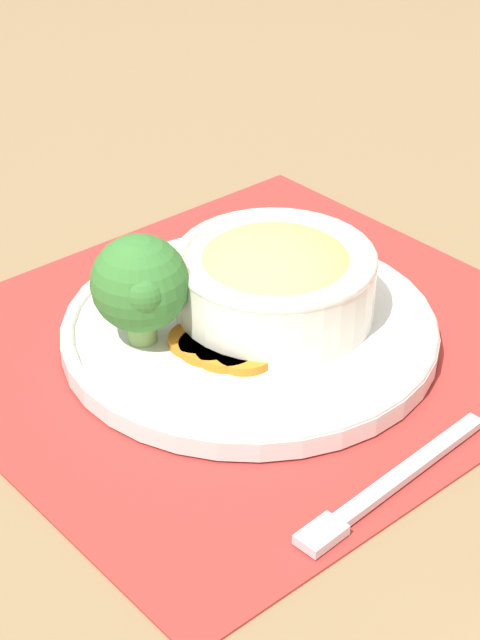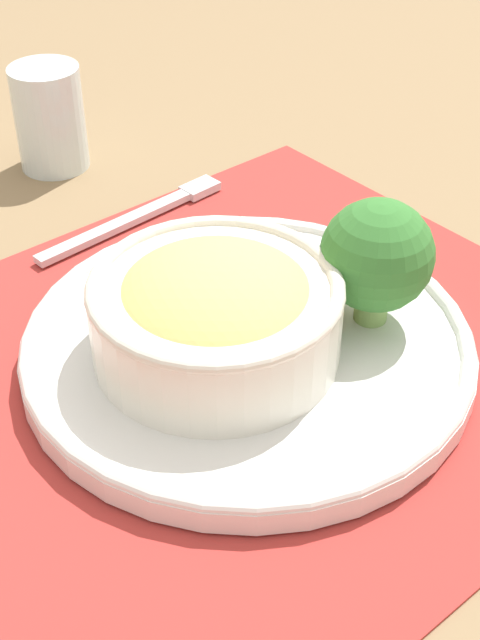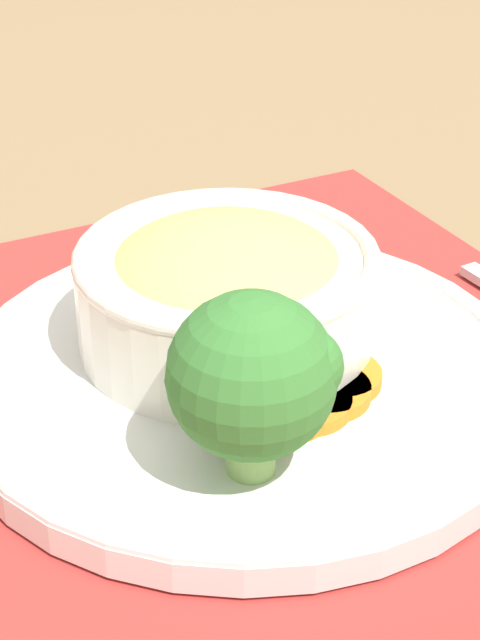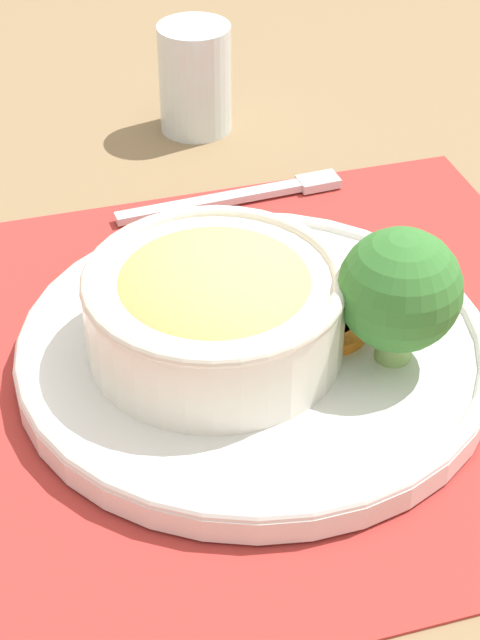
{
  "view_description": "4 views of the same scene",
  "coord_description": "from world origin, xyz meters",
  "px_view_note": "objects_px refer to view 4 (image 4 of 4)",
  "views": [
    {
      "loc": [
        -0.57,
        0.42,
        0.48
      ],
      "look_at": [
        -0.01,
        0.02,
        0.04
      ],
      "focal_mm": 60.0,
      "sensor_mm": 36.0,
      "label": 1
    },
    {
      "loc": [
        0.37,
        -0.27,
        0.39
      ],
      "look_at": [
        0.0,
        -0.01,
        0.04
      ],
      "focal_mm": 50.0,
      "sensor_mm": 36.0,
      "label": 2
    },
    {
      "loc": [
        0.18,
        0.43,
        0.33
      ],
      "look_at": [
        0.0,
        -0.01,
        0.04
      ],
      "focal_mm": 60.0,
      "sensor_mm": 36.0,
      "label": 3
    },
    {
      "loc": [
        0.51,
        -0.11,
        0.44
      ],
      "look_at": [
        0.02,
        -0.01,
        0.05
      ],
      "focal_mm": 60.0,
      "sensor_mm": 36.0,
      "label": 4
    }
  ],
  "objects_px": {
    "water_glass": "(195,84)",
    "bowl": "(214,303)",
    "broccoli_floret": "(400,290)",
    "fork": "(252,194)"
  },
  "relations": [
    {
      "from": "water_glass",
      "to": "bowl",
      "type": "bearing_deg",
      "value": -7.4
    },
    {
      "from": "bowl",
      "to": "fork",
      "type": "relative_size",
      "value": 0.88
    },
    {
      "from": "bowl",
      "to": "water_glass",
      "type": "distance_m",
      "value": 0.33
    },
    {
      "from": "bowl",
      "to": "broccoli_floret",
      "type": "distance_m",
      "value": 0.11
    },
    {
      "from": "fork",
      "to": "bowl",
      "type": "bearing_deg",
      "value": -26.65
    },
    {
      "from": "broccoli_floret",
      "to": "water_glass",
      "type": "height_order",
      "value": "broccoli_floret"
    },
    {
      "from": "broccoli_floret",
      "to": "water_glass",
      "type": "xyz_separation_m",
      "value": [
        -0.36,
        -0.06,
        -0.03
      ]
    },
    {
      "from": "bowl",
      "to": "broccoli_floret",
      "type": "height_order",
      "value": "broccoli_floret"
    },
    {
      "from": "bowl",
      "to": "fork",
      "type": "bearing_deg",
      "value": 161.61
    },
    {
      "from": "bowl",
      "to": "fork",
      "type": "distance_m",
      "value": 0.21
    }
  ]
}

